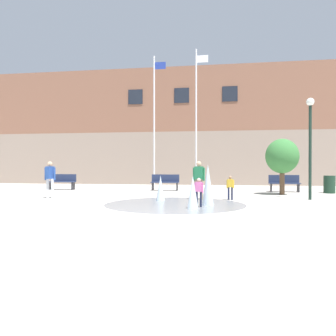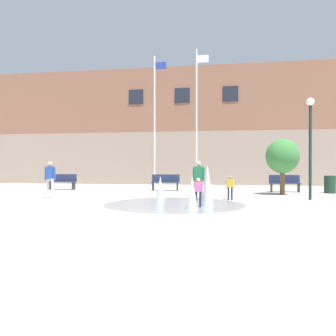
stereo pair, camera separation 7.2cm
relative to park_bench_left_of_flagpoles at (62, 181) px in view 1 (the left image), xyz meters
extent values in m
plane|color=#B2ADA3|center=(6.47, -9.88, -0.48)|extent=(100.00, 100.00, 0.00)
cube|color=gray|center=(6.47, 8.86, 1.50)|extent=(36.00, 6.00, 3.95)
cube|color=brown|center=(6.47, 8.86, 5.89)|extent=(36.00, 6.00, 4.83)
cube|color=#1E232D|center=(2.97, 5.84, 6.13)|extent=(1.10, 0.06, 1.10)
cube|color=#1E232D|center=(6.47, 5.84, 6.13)|extent=(1.10, 0.06, 1.10)
cube|color=#1E232D|center=(9.97, 5.84, 6.13)|extent=(1.10, 0.06, 1.10)
cylinder|color=gray|center=(7.52, -6.38, -0.48)|extent=(5.10, 5.10, 0.01)
cone|color=silver|center=(6.80, -5.26, 0.02)|extent=(0.36, 0.36, 1.01)
cone|color=silver|center=(8.72, -6.61, 0.24)|extent=(0.43, 0.43, 1.45)
cone|color=silver|center=(8.25, -7.52, 0.06)|extent=(0.37, 0.37, 1.07)
cube|color=#28282D|center=(-0.70, -0.06, -0.26)|extent=(0.06, 0.40, 0.44)
cube|color=#28282D|center=(0.70, -0.06, -0.26)|extent=(0.06, 0.40, 0.44)
cube|color=#232D4C|center=(0.00, -0.06, -0.01)|extent=(1.60, 0.44, 0.05)
cube|color=#232D4C|center=(0.00, 0.14, 0.22)|extent=(1.60, 0.04, 0.42)
cube|color=#28282D|center=(5.42, 0.16, -0.26)|extent=(0.06, 0.40, 0.44)
cube|color=#28282D|center=(6.82, 0.16, -0.26)|extent=(0.06, 0.40, 0.44)
cube|color=#232D4C|center=(6.12, 0.16, -0.01)|extent=(1.60, 0.44, 0.05)
cube|color=#232D4C|center=(6.12, 0.36, 0.22)|extent=(1.60, 0.04, 0.42)
cube|color=#28282D|center=(11.92, 0.00, -0.26)|extent=(0.06, 0.40, 0.44)
cube|color=#28282D|center=(13.32, 0.00, -0.26)|extent=(0.06, 0.40, 0.44)
cube|color=#232D4C|center=(12.62, 0.00, -0.01)|extent=(1.60, 0.44, 0.05)
cube|color=#232D4C|center=(12.62, 0.20, 0.22)|extent=(1.60, 0.04, 0.42)
cylinder|color=#1E233D|center=(9.51, -4.58, -0.22)|extent=(0.07, 0.07, 0.52)
cylinder|color=#1E233D|center=(9.65, -4.58, -0.22)|extent=(0.07, 0.07, 0.52)
cube|color=gold|center=(9.58, -4.58, 0.21)|extent=(0.23, 0.17, 0.33)
sphere|color=#997051|center=(9.58, -4.58, 0.44)|extent=(0.13, 0.13, 0.13)
cylinder|color=gold|center=(9.45, -4.58, 0.17)|extent=(0.05, 0.05, 0.34)
cylinder|color=gold|center=(9.71, -4.58, 0.17)|extent=(0.05, 0.05, 0.34)
cylinder|color=#89755B|center=(8.18, -4.56, -0.06)|extent=(0.12, 0.12, 0.84)
cylinder|color=#89755B|center=(8.40, -4.56, -0.06)|extent=(0.12, 0.12, 0.84)
cube|color=#237547|center=(8.29, -4.56, 0.63)|extent=(0.38, 0.27, 0.54)
sphere|color=tan|center=(8.29, -4.56, 1.01)|extent=(0.21, 0.21, 0.21)
cylinder|color=#237547|center=(8.08, -4.56, 0.58)|extent=(0.08, 0.08, 0.55)
cylinder|color=#237547|center=(8.50, -4.56, 0.58)|extent=(0.08, 0.08, 0.55)
cylinder|color=#1E233D|center=(8.36, -7.09, -0.22)|extent=(0.07, 0.07, 0.52)
cylinder|color=#1E233D|center=(8.49, -7.09, -0.22)|extent=(0.07, 0.07, 0.52)
cube|color=pink|center=(8.43, -7.09, 0.21)|extent=(0.23, 0.15, 0.33)
sphere|color=beige|center=(8.43, -7.09, 0.44)|extent=(0.13, 0.13, 0.13)
cylinder|color=pink|center=(8.30, -7.09, 0.17)|extent=(0.05, 0.05, 0.34)
cylinder|color=pink|center=(8.56, -7.09, 0.17)|extent=(0.05, 0.05, 0.34)
cylinder|color=silver|center=(1.77, -4.94, -0.06)|extent=(0.12, 0.12, 0.84)
cylinder|color=silver|center=(1.99, -4.94, -0.06)|extent=(0.12, 0.12, 0.84)
cube|color=#284C9E|center=(1.88, -4.94, 0.63)|extent=(0.27, 0.38, 0.54)
sphere|color=tan|center=(1.88, -4.94, 1.01)|extent=(0.21, 0.21, 0.21)
cylinder|color=#284C9E|center=(1.67, -4.94, 0.58)|extent=(0.08, 0.08, 0.55)
cylinder|color=#284C9E|center=(2.09, -4.94, 0.58)|extent=(0.08, 0.08, 0.55)
cylinder|color=silver|center=(5.07, 2.40, 3.74)|extent=(0.10, 0.10, 8.43)
cube|color=#233893|center=(5.47, 2.40, 7.32)|extent=(0.70, 0.02, 0.45)
cylinder|color=silver|center=(7.75, 2.40, 3.89)|extent=(0.10, 0.10, 8.73)
cube|color=silver|center=(8.15, 2.40, 7.63)|extent=(0.70, 0.02, 0.45)
cylinder|color=#192D23|center=(12.84, -4.01, 1.46)|extent=(0.12, 0.12, 3.87)
sphere|color=white|center=(12.84, -4.01, 3.56)|extent=(0.32, 0.32, 0.32)
cylinder|color=#193323|center=(14.74, -0.45, -0.03)|extent=(0.56, 0.56, 0.90)
cylinder|color=brown|center=(12.17, -1.71, 0.04)|extent=(0.24, 0.24, 1.04)
ellipsoid|color=#387538|center=(12.17, -1.71, 1.40)|extent=(1.58, 1.58, 1.68)
camera|label=1|loc=(9.02, -18.20, 0.91)|focal=35.00mm
camera|label=2|loc=(9.09, -18.19, 0.91)|focal=35.00mm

